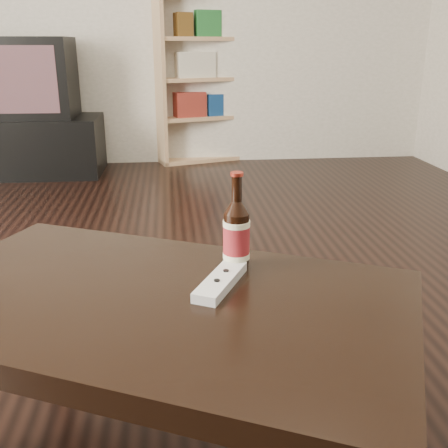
{
  "coord_description": "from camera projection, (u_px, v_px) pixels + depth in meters",
  "views": [
    {
      "loc": [
        0.38,
        -1.3,
        0.93
      ],
      "look_at": [
        0.5,
        -0.13,
        0.53
      ],
      "focal_mm": 42.0,
      "sensor_mm": 36.0,
      "label": 1
    }
  ],
  "objects": [
    {
      "name": "remote",
      "position": [
        221.0,
        281.0,
        1.18
      ],
      "size": [
        0.14,
        0.21,
        0.03
      ],
      "rotation": [
        0.0,
        0.0,
        -0.47
      ],
      "color": "#BCBCBE",
      "rests_on": "coffee_table"
    },
    {
      "name": "coffee_table",
      "position": [
        156.0,
        317.0,
        1.16
      ],
      "size": [
        1.27,
        1.05,
        0.41
      ],
      "rotation": [
        0.0,
        0.0,
        -0.44
      ],
      "color": "black",
      "rests_on": "floor"
    },
    {
      "name": "tv",
      "position": [
        20.0,
        78.0,
        3.71
      ],
      "size": [
        0.74,
        0.48,
        0.55
      ],
      "rotation": [
        0.0,
        0.0,
        -0.02
      ],
      "color": "black",
      "rests_on": "tv_stand"
    },
    {
      "name": "tv_stand",
      "position": [
        29.0,
        146.0,
        3.87
      ],
      "size": [
        1.06,
        0.55,
        0.42
      ],
      "primitive_type": "cube",
      "rotation": [
        0.0,
        0.0,
        -0.02
      ],
      "color": "black",
      "rests_on": "floor"
    },
    {
      "name": "bookshelf",
      "position": [
        196.0,
        75.0,
        4.23
      ],
      "size": [
        0.77,
        0.52,
        1.32
      ],
      "rotation": [
        0.0,
        0.0,
        0.31
      ],
      "color": "#AB7D56",
      "rests_on": "floor"
    },
    {
      "name": "floor",
      "position": [
        43.0,
        391.0,
        1.49
      ],
      "size": [
        5.0,
        6.0,
        0.01
      ],
      "primitive_type": "cube",
      "color": "black",
      "rests_on": "ground"
    },
    {
      "name": "beer_bottle",
      "position": [
        236.0,
        235.0,
        1.26
      ],
      "size": [
        0.08,
        0.08,
        0.24
      ],
      "rotation": [
        0.0,
        0.0,
        -0.19
      ],
      "color": "black",
      "rests_on": "coffee_table"
    }
  ]
}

